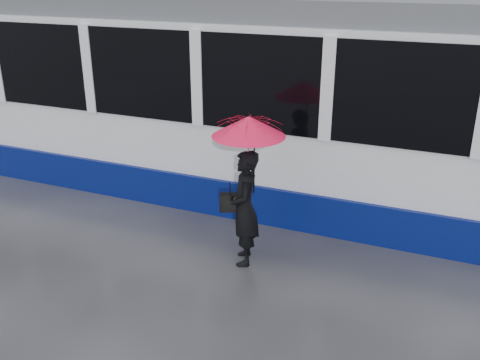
% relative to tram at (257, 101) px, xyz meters
% --- Properties ---
extents(ground, '(90.00, 90.00, 0.00)m').
position_rel_tram_xyz_m(ground, '(-0.06, -2.50, -1.64)').
color(ground, '#2A2A2F').
rests_on(ground, ground).
extents(rails, '(34.00, 1.51, 0.02)m').
position_rel_tram_xyz_m(rails, '(-0.06, -0.00, -1.63)').
color(rails, '#3F3D38').
rests_on(rails, ground).
extents(tram, '(26.00, 2.56, 3.35)m').
position_rel_tram_xyz_m(tram, '(0.00, 0.00, 0.00)').
color(tram, white).
rests_on(tram, ground).
extents(woman, '(0.57, 0.68, 1.59)m').
position_rel_tram_xyz_m(woman, '(0.77, -2.41, -0.84)').
color(woman, black).
rests_on(woman, ground).
extents(umbrella, '(1.22, 1.22, 1.08)m').
position_rel_tram_xyz_m(umbrella, '(0.82, -2.41, 0.11)').
color(umbrella, '#EB137F').
rests_on(umbrella, ground).
extents(handbag, '(0.31, 0.22, 0.43)m').
position_rel_tram_xyz_m(handbag, '(0.55, -2.39, -0.80)').
color(handbag, black).
rests_on(handbag, ground).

